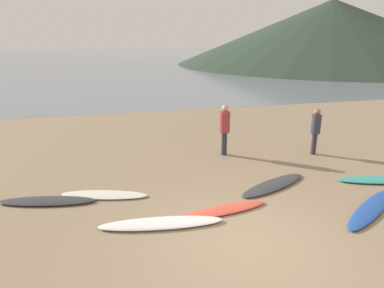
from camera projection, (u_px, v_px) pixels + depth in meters
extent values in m
cube|color=#8C7559|center=(161.00, 125.00, 15.81)|extent=(120.00, 120.00, 0.20)
cube|color=slate|center=(116.00, 58.00, 64.32)|extent=(140.00, 100.00, 0.01)
cone|color=#28382B|center=(330.00, 32.00, 48.19)|extent=(43.17, 43.17, 8.78)
ellipsoid|color=#333338|center=(47.00, 201.00, 8.14)|extent=(2.34, 1.00, 0.09)
ellipsoid|color=silver|center=(104.00, 195.00, 8.48)|extent=(2.21, 1.10, 0.07)
ellipsoid|color=white|center=(161.00, 223.00, 7.16)|extent=(2.65, 0.84, 0.10)
ellipsoid|color=#D84C38|center=(224.00, 210.00, 7.74)|extent=(2.17, 0.73, 0.08)
ellipsoid|color=#333338|center=(274.00, 185.00, 9.04)|extent=(2.37, 1.50, 0.08)
ellipsoid|color=#1E479E|center=(371.00, 208.00, 7.80)|extent=(2.47, 1.79, 0.08)
ellipsoid|color=teal|center=(383.00, 180.00, 9.34)|extent=(2.55, 1.13, 0.09)
cylinder|color=#2D2D38|center=(224.00, 143.00, 11.37)|extent=(0.19, 0.19, 0.78)
cylinder|color=#9E3338|center=(225.00, 122.00, 11.15)|extent=(0.34, 0.34, 0.68)
sphere|color=tan|center=(225.00, 108.00, 11.01)|extent=(0.22, 0.22, 0.22)
cylinder|color=#2D2D38|center=(314.00, 144.00, 11.44)|extent=(0.17, 0.17, 0.72)
cylinder|color=#333842|center=(316.00, 124.00, 11.24)|extent=(0.31, 0.31, 0.63)
sphere|color=#936B4C|center=(317.00, 112.00, 11.11)|extent=(0.20, 0.20, 0.20)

